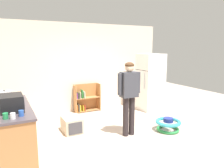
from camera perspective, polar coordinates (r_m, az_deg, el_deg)
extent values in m
plane|color=#C8B09E|center=(5.02, 2.52, -13.50)|extent=(12.00, 12.00, 0.00)
cube|color=beige|center=(6.76, -7.34, 4.36)|extent=(5.20, 0.06, 2.70)
cube|color=#B27543|center=(4.54, -24.74, -11.19)|extent=(0.60, 1.83, 0.86)
cube|color=#4C4249|center=(4.41, -25.17, -5.71)|extent=(0.64, 1.87, 0.04)
sphere|color=silver|center=(3.95, -19.74, -12.03)|extent=(0.04, 0.04, 0.04)
sphere|color=silver|center=(4.52, -20.83, -9.29)|extent=(0.04, 0.04, 0.04)
sphere|color=silver|center=(5.10, -21.66, -7.17)|extent=(0.04, 0.04, 0.04)
cube|color=white|center=(6.90, 10.17, 0.55)|extent=(0.70, 0.68, 1.78)
cylinder|color=silver|center=(6.54, 8.56, 0.87)|extent=(0.02, 0.02, 0.50)
cube|color=#333333|center=(6.64, 7.85, 3.66)|extent=(0.01, 0.67, 0.01)
cube|color=#B17946|center=(6.58, -9.80, -4.03)|extent=(0.02, 0.28, 0.85)
cube|color=#B17946|center=(6.85, -3.57, -3.36)|extent=(0.02, 0.28, 0.85)
cube|color=#B5733E|center=(6.82, -7.01, -3.46)|extent=(0.80, 0.02, 0.85)
cube|color=#B17946|center=(6.81, -6.56, -6.93)|extent=(0.76, 0.24, 0.02)
cube|color=#B17946|center=(6.70, -6.62, -3.61)|extent=(0.76, 0.24, 0.02)
cube|color=orange|center=(6.64, -9.33, -6.40)|extent=(0.02, 0.17, 0.21)
cube|color=purple|center=(6.54, -9.42, -3.16)|extent=(0.02, 0.17, 0.17)
cube|color=#464139|center=(6.65, -8.93, -6.27)|extent=(0.03, 0.17, 0.23)
cube|color=#3D4334|center=(6.55, -9.04, -3.08)|extent=(0.03, 0.17, 0.18)
cube|color=gold|center=(6.67, -8.57, -6.38)|extent=(0.03, 0.17, 0.19)
cube|color=beige|center=(6.57, -8.56, -2.97)|extent=(0.02, 0.17, 0.19)
cube|color=gold|center=(6.70, -7.74, -6.38)|extent=(0.02, 0.17, 0.17)
cube|color=green|center=(6.58, -8.02, -2.65)|extent=(0.02, 0.17, 0.26)
cube|color=red|center=(6.72, -7.37, -6.33)|extent=(0.02, 0.17, 0.17)
cube|color=silver|center=(6.61, -7.48, -2.83)|extent=(0.02, 0.17, 0.20)
cylinder|color=#2A2326|center=(4.86, 3.67, -8.68)|extent=(0.13, 0.13, 0.90)
cylinder|color=#2A2326|center=(4.94, 5.28, -8.38)|extent=(0.13, 0.13, 0.90)
cube|color=#3D3F47|center=(4.72, 4.60, -0.14)|extent=(0.38, 0.22, 0.56)
cylinder|color=#3D3F47|center=(4.59, 2.07, -0.04)|extent=(0.09, 0.09, 0.47)
cylinder|color=#3D3F47|center=(4.85, 7.01, 0.41)|extent=(0.09, 0.09, 0.47)
sphere|color=beige|center=(4.67, 4.66, 4.40)|extent=(0.19, 0.19, 0.19)
ellipsoid|color=#4B301C|center=(4.66, 4.67, 5.06)|extent=(0.20, 0.20, 0.13)
torus|color=#2C8C45|center=(5.43, 14.65, -11.59)|extent=(0.54, 0.54, 0.07)
torus|color=#34A8B9|center=(5.36, 14.74, -9.75)|extent=(0.60, 0.60, 0.08)
cylinder|color=navy|center=(5.35, 14.76, -9.25)|extent=(0.23, 0.23, 0.10)
cylinder|color=silver|center=(5.54, 16.42, -10.21)|extent=(0.02, 0.02, 0.18)
cylinder|color=silver|center=(5.46, 12.45, -10.33)|extent=(0.02, 0.02, 0.18)
cylinder|color=silver|center=(5.19, 15.21, -11.53)|extent=(0.02, 0.02, 0.18)
cube|color=#BEB9A0|center=(5.23, -10.63, -10.56)|extent=(0.42, 0.54, 0.36)
cube|color=#424247|center=(4.99, -9.68, -11.59)|extent=(0.32, 0.01, 0.27)
cube|color=black|center=(4.09, -25.16, -4.57)|extent=(0.36, 0.48, 0.28)
cube|color=#2D2D33|center=(4.05, -22.53, -4.51)|extent=(0.01, 0.31, 0.20)
cube|color=#515156|center=(4.26, -22.80, -3.84)|extent=(0.01, 0.10, 0.20)
cylinder|color=black|center=(4.77, -26.67, -3.19)|extent=(0.26, 0.26, 0.20)
cylinder|color=silver|center=(4.74, -26.78, -1.87)|extent=(0.27, 0.27, 0.02)
sphere|color=black|center=(4.74, -26.80, -1.61)|extent=(0.03, 0.03, 0.03)
ellipsoid|color=yellow|center=(5.12, -24.26, -3.02)|extent=(0.11, 0.15, 0.04)
ellipsoid|color=yellow|center=(5.12, -24.11, -2.99)|extent=(0.07, 0.16, 0.04)
ellipsoid|color=yellow|center=(5.12, -23.96, -2.98)|extent=(0.07, 0.16, 0.04)
ellipsoid|color=yellow|center=(5.12, -23.81, -2.98)|extent=(0.11, 0.15, 0.04)
cylinder|color=red|center=(4.43, -23.73, -4.06)|extent=(0.07, 0.07, 0.18)
cylinder|color=red|center=(4.41, -23.84, -2.60)|extent=(0.03, 0.03, 0.05)
cylinder|color=black|center=(4.40, -23.87, -2.18)|extent=(0.04, 0.04, 0.02)
cylinder|color=blue|center=(3.74, -23.03, -7.18)|extent=(0.08, 0.08, 0.09)
cylinder|color=yellow|center=(5.10, -26.42, -3.01)|extent=(0.08, 0.08, 0.09)
cylinder|color=#26924F|center=(3.70, -26.53, -7.63)|extent=(0.08, 0.08, 0.09)
cylinder|color=white|center=(3.65, -24.92, -7.73)|extent=(0.08, 0.08, 0.09)
cylinder|color=teal|center=(4.82, -23.38, -3.49)|extent=(0.08, 0.08, 0.09)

